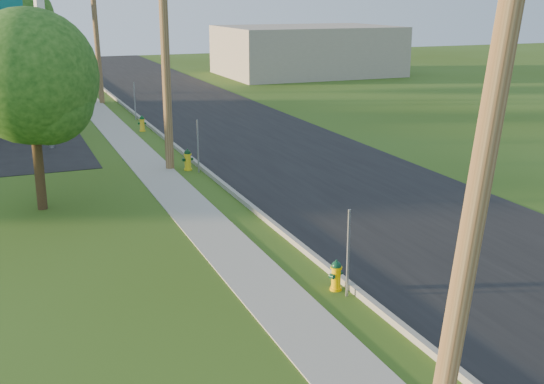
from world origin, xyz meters
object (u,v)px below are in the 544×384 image
Objects in this scene: utility_pole_near at (490,121)px; hydrant_near at (336,275)px; hydrant_mid at (188,160)px; hydrant_far at (142,124)px; price_pylon at (40,20)px; tree_lot at (18,21)px; tree_verge at (34,82)px; utility_pole_far at (95,23)px; utility_pole_mid at (165,36)px.

hydrant_near is at bearing 82.08° from utility_pole_near.
hydrant_mid reaches higher than hydrant_far.
utility_pole_near reaches higher than hydrant_near.
price_pylon is 9.51× the size of hydrant_near.
tree_lot is (-4.17, 42.05, 0.03)m from utility_pole_near.
price_pylon is at bearing 84.36° from tree_verge.
price_pylon reaches higher than hydrant_mid.
utility_pole_near reaches higher than price_pylon.
utility_pole_far is 19.00m from hydrant_mid.
utility_pole_far is at bearing 93.06° from hydrant_far.
utility_pole_near is 13.16× the size of hydrant_near.
utility_pole_mid is 6.12m from tree_verge.
utility_pole_far is 11.48× the size of hydrant_mid.
tree_lot is at bearing 100.95° from hydrant_mid.
utility_pole_mid is at bearing -90.00° from utility_pole_far.
utility_pole_far reaches higher than tree_lot.
tree_verge is 8.45× the size of hydrant_near.
utility_pole_near is 23.83m from price_pylon.
utility_pole_mid reaches higher than price_pylon.
hydrant_far is at bearing 65.17° from tree_verge.
hydrant_mid reaches higher than hydrant_near.
tree_verge is (-4.80, -3.65, -1.03)m from utility_pole_mid.
utility_pole_near is 0.97× the size of utility_pole_mid.
utility_pole_mid is 12.53× the size of hydrant_far.
utility_pole_near is at bearing -91.89° from hydrant_mid.
hydrant_far is (4.44, 2.40, -5.05)m from price_pylon.
utility_pole_mid reaches higher than hydrant_far.
utility_pole_mid reaches higher than hydrant_near.
tree_lot is 10.42× the size of hydrant_near.
utility_pole_far is 7.35m from tree_lot.
hydrant_near is (4.68, -17.91, -5.08)m from price_pylon.
utility_pole_far is 1.56× the size of tree_verge.
utility_pole_far is at bearing 90.00° from utility_pole_near.
tree_lot is 25.37m from hydrant_mid.
tree_lot is 17.40m from hydrant_far.
hydrant_near is at bearing -89.33° from hydrant_far.
utility_pole_near is at bearing -90.00° from utility_pole_mid.
utility_pole_far is at bearing 91.80° from hydrant_mid.
hydrant_mid is (0.58, -0.47, -4.55)m from utility_pole_mid.
utility_pole_mid is at bearing 93.58° from hydrant_near.
utility_pole_mid reaches higher than utility_pole_near.
price_pylon is at bearing -89.18° from tree_lot.
price_pylon is 8.76× the size of hydrant_far.
utility_pole_far is 1.27× the size of tree_lot.
tree_verge is at bearing 122.47° from hydrant_near.
utility_pole_far is 22.19m from tree_verge.
tree_lot is (-4.17, 6.05, 0.03)m from utility_pole_far.
utility_pole_far is (0.00, 18.00, -0.15)m from utility_pole_mid.
hydrant_mid is at bearing -79.05° from tree_lot.
utility_pole_near is 1.56× the size of tree_verge.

